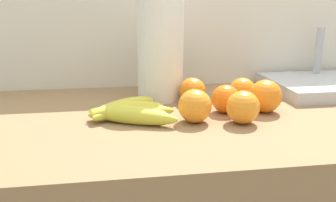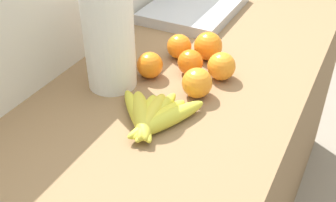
{
  "view_description": "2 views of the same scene",
  "coord_description": "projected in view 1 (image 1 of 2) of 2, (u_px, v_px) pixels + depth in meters",
  "views": [
    {
      "loc": [
        -0.41,
        -0.84,
        1.19
      ],
      "look_at": [
        -0.28,
        -0.02,
        0.96
      ],
      "focal_mm": 39.63,
      "sensor_mm": 36.0,
      "label": 1
    },
    {
      "loc": [
        -1.03,
        -0.39,
        1.52
      ],
      "look_at": [
        -0.31,
        -0.02,
        0.95
      ],
      "focal_mm": 44.87,
      "sensor_mm": 36.0,
      "label": 2
    }
  ],
  "objects": [
    {
      "name": "wall_back",
      "position": [
        230.0,
        155.0,
        1.33
      ],
      "size": [
        2.23,
        0.06,
        1.3
      ],
      "primitive_type": "cube",
      "color": "silver",
      "rests_on": "ground"
    },
    {
      "name": "banana_bunch",
      "position": [
        128.0,
        111.0,
        0.86
      ],
      "size": [
        0.21,
        0.22,
        0.04
      ],
      "color": "gold",
      "rests_on": "counter"
    },
    {
      "name": "orange_back_left",
      "position": [
        242.0,
        91.0,
        0.97
      ],
      "size": [
        0.07,
        0.07,
        0.07
      ],
      "primitive_type": "sphere",
      "color": "orange",
      "rests_on": "counter"
    },
    {
      "name": "orange_front",
      "position": [
        226.0,
        99.0,
        0.9
      ],
      "size": [
        0.07,
        0.07,
        0.07
      ],
      "primitive_type": "sphere",
      "color": "orange",
      "rests_on": "counter"
    },
    {
      "name": "orange_right",
      "position": [
        265.0,
        96.0,
        0.9
      ],
      "size": [
        0.08,
        0.08,
        0.08
      ],
      "primitive_type": "sphere",
      "color": "orange",
      "rests_on": "counter"
    },
    {
      "name": "orange_far_right",
      "position": [
        192.0,
        91.0,
        0.98
      ],
      "size": [
        0.07,
        0.07,
        0.07
      ],
      "primitive_type": "sphere",
      "color": "orange",
      "rests_on": "counter"
    },
    {
      "name": "orange_back_right",
      "position": [
        243.0,
        107.0,
        0.82
      ],
      "size": [
        0.07,
        0.07,
        0.07
      ],
      "primitive_type": "sphere",
      "color": "orange",
      "rests_on": "counter"
    },
    {
      "name": "orange_center",
      "position": [
        195.0,
        106.0,
        0.83
      ],
      "size": [
        0.08,
        0.08,
        0.08
      ],
      "primitive_type": "sphere",
      "color": "orange",
      "rests_on": "counter"
    },
    {
      "name": "paper_towel_roll",
      "position": [
        160.0,
        45.0,
        1.0
      ],
      "size": [
        0.12,
        0.12,
        0.32
      ],
      "color": "white",
      "rests_on": "counter"
    },
    {
      "name": "sink_basin",
      "position": [
        332.0,
        84.0,
        1.11
      ],
      "size": [
        0.37,
        0.28,
        0.18
      ],
      "color": "#B7BABF",
      "rests_on": "counter"
    }
  ]
}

